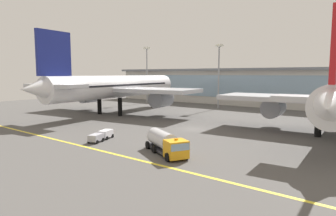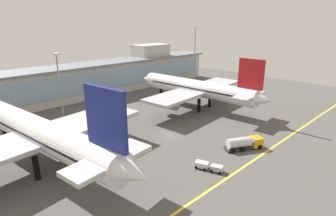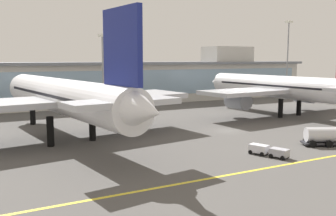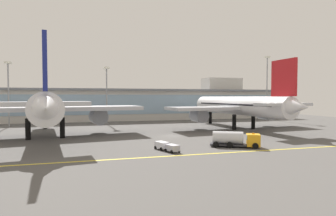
% 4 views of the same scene
% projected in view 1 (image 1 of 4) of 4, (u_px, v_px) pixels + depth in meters
% --- Properties ---
extents(ground_plane, '(182.58, 182.58, 0.00)m').
position_uv_depth(ground_plane, '(193.00, 129.00, 58.50)').
color(ground_plane, '#514F4C').
extents(taxiway_centreline_stripe, '(146.06, 0.50, 0.01)m').
position_uv_depth(taxiway_centreline_stripe, '(105.00, 152.00, 41.38)').
color(taxiway_centreline_stripe, yellow).
rests_on(taxiway_centreline_stripe, ground).
extents(terminal_building, '(133.41, 14.00, 17.79)m').
position_uv_depth(terminal_building, '(286.00, 86.00, 95.69)').
color(terminal_building, beige).
rests_on(terminal_building, ground).
extents(airliner_near_left, '(45.96, 56.36, 19.62)m').
position_uv_depth(airliner_near_left, '(117.00, 87.00, 80.54)').
color(airliner_near_left, black).
rests_on(airliner_near_left, ground).
extents(fuel_tanker_truck, '(3.47, 5.77, 1.40)m').
position_uv_depth(fuel_tanker_truck, '(101.00, 135.00, 48.50)').
color(fuel_tanker_truck, black).
rests_on(fuel_tanker_truck, ground).
extents(baggage_tug_near, '(9.15, 6.33, 2.90)m').
position_uv_depth(baggage_tug_near, '(166.00, 143.00, 39.98)').
color(baggage_tug_near, black).
rests_on(baggage_tug_near, ground).
extents(apron_light_mast_centre, '(1.80, 1.80, 20.38)m').
position_uv_depth(apron_light_mast_centre, '(147.00, 66.00, 109.93)').
color(apron_light_mast_centre, gray).
rests_on(apron_light_mast_centre, ground).
extents(apron_light_mast_east, '(1.80, 1.80, 19.56)m').
position_uv_depth(apron_light_mast_east, '(219.00, 66.00, 91.02)').
color(apron_light_mast_east, gray).
rests_on(apron_light_mast_east, ground).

